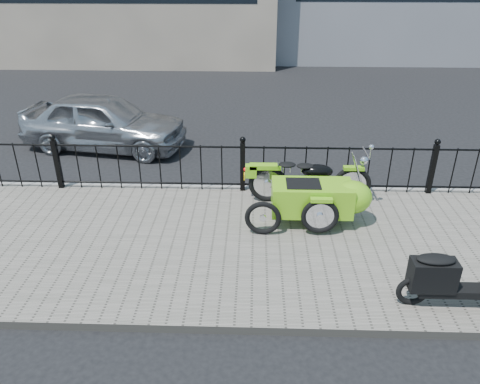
{
  "coord_description": "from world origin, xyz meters",
  "views": [
    {
      "loc": [
        0.21,
        -6.68,
        4.13
      ],
      "look_at": [
        -0.0,
        -0.1,
        0.78
      ],
      "focal_mm": 35.0,
      "sensor_mm": 36.0,
      "label": 1
    }
  ],
  "objects_px": {
    "motorcycle_sidecar": "(321,194)",
    "scooter": "(452,279)",
    "spare_tire": "(263,218)",
    "sedan_car": "(104,122)"
  },
  "relations": [
    {
      "from": "scooter",
      "to": "spare_tire",
      "type": "relative_size",
      "value": 2.65
    },
    {
      "from": "motorcycle_sidecar",
      "to": "sedan_car",
      "type": "relative_size",
      "value": 0.6
    },
    {
      "from": "motorcycle_sidecar",
      "to": "scooter",
      "type": "xyz_separation_m",
      "value": [
        1.37,
        -2.15,
        -0.07
      ]
    },
    {
      "from": "motorcycle_sidecar",
      "to": "spare_tire",
      "type": "distance_m",
      "value": 1.12
    },
    {
      "from": "scooter",
      "to": "sedan_car",
      "type": "bearing_deg",
      "value": 137.15
    },
    {
      "from": "spare_tire",
      "to": "sedan_car",
      "type": "bearing_deg",
      "value": 132.94
    },
    {
      "from": "motorcycle_sidecar",
      "to": "scooter",
      "type": "bearing_deg",
      "value": -57.63
    },
    {
      "from": "spare_tire",
      "to": "sedan_car",
      "type": "xyz_separation_m",
      "value": [
        -3.68,
        3.95,
        0.24
      ]
    },
    {
      "from": "motorcycle_sidecar",
      "to": "spare_tire",
      "type": "relative_size",
      "value": 3.9
    },
    {
      "from": "scooter",
      "to": "sedan_car",
      "type": "distance_m",
      "value": 8.21
    }
  ]
}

